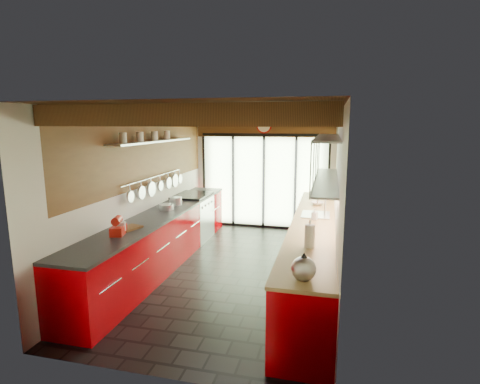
% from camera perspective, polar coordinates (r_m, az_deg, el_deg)
% --- Properties ---
extents(ground, '(5.50, 5.50, 0.00)m').
position_cam_1_polar(ground, '(6.35, -0.86, -11.82)').
color(ground, black).
rests_on(ground, ground).
extents(room_shell, '(5.50, 5.50, 5.50)m').
position_cam_1_polar(room_shell, '(5.92, -0.90, 3.16)').
color(room_shell, silver).
rests_on(room_shell, ground).
extents(ceiling_beams, '(3.14, 5.06, 4.90)m').
position_cam_1_polar(ceiling_beams, '(6.24, -0.03, 10.97)').
color(ceiling_beams, '#593316').
rests_on(ceiling_beams, ground).
extents(glass_door, '(2.95, 0.10, 2.90)m').
position_cam_1_polar(glass_door, '(8.54, 3.66, 5.41)').
color(glass_door, '#C6EAAD').
rests_on(glass_door, ground).
extents(left_counter, '(0.68, 5.00, 0.92)m').
position_cam_1_polar(left_counter, '(6.61, -11.71, -6.88)').
color(left_counter, '#B40006').
rests_on(left_counter, ground).
extents(range_stove, '(0.66, 0.90, 0.97)m').
position_cam_1_polar(range_stove, '(7.89, -7.22, -3.84)').
color(range_stove, silver).
rests_on(range_stove, ground).
extents(right_counter, '(0.68, 5.00, 0.92)m').
position_cam_1_polar(right_counter, '(6.01, 11.11, -8.61)').
color(right_counter, '#B40006').
rests_on(right_counter, ground).
extents(sink_assembly, '(0.45, 0.52, 0.43)m').
position_cam_1_polar(sink_assembly, '(6.26, 11.57, -3.11)').
color(sink_assembly, silver).
rests_on(sink_assembly, right_counter).
extents(upper_cabinets_right, '(0.34, 3.00, 3.00)m').
position_cam_1_polar(upper_cabinets_right, '(6.01, 13.20, 4.88)').
color(upper_cabinets_right, silver).
rests_on(upper_cabinets_right, ground).
extents(left_wall_fixtures, '(0.28, 2.60, 0.96)m').
position_cam_1_polar(left_wall_fixtures, '(6.69, -12.58, 4.88)').
color(left_wall_fixtures, silver).
rests_on(left_wall_fixtures, ground).
extents(stand_mixer, '(0.23, 0.32, 0.26)m').
position_cam_1_polar(stand_mixer, '(5.33, -18.03, -5.12)').
color(stand_mixer, red).
rests_on(stand_mixer, left_counter).
extents(pot_large, '(0.30, 0.30, 0.14)m').
position_cam_1_polar(pot_large, '(7.00, -9.77, -1.36)').
color(pot_large, silver).
rests_on(pot_large, left_counter).
extents(pot_small, '(0.25, 0.25, 0.10)m').
position_cam_1_polar(pot_small, '(6.64, -11.13, -2.24)').
color(pot_small, silver).
rests_on(pot_small, left_counter).
extents(cutting_board, '(0.31, 0.38, 0.03)m').
position_cam_1_polar(cutting_board, '(5.58, -16.50, -5.28)').
color(cutting_board, brown).
rests_on(cutting_board, left_counter).
extents(kettle, '(0.24, 0.30, 0.28)m').
position_cam_1_polar(kettle, '(3.70, 9.68, -11.24)').
color(kettle, silver).
rests_on(kettle, right_counter).
extents(paper_towel, '(0.16, 0.16, 0.33)m').
position_cam_1_polar(paper_towel, '(4.62, 10.56, -6.64)').
color(paper_towel, white).
rests_on(paper_towel, right_counter).
extents(soap_bottle, '(0.10, 0.10, 0.18)m').
position_cam_1_polar(soap_bottle, '(5.94, 11.30, -3.33)').
color(soap_bottle, silver).
rests_on(soap_bottle, right_counter).
extents(bowl, '(0.28, 0.28, 0.06)m').
position_cam_1_polar(bowl, '(7.05, 11.68, -1.69)').
color(bowl, silver).
rests_on(bowl, right_counter).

